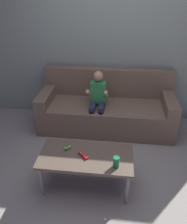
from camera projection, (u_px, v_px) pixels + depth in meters
The scene contains 8 objects.
ground_plane at pixel (104, 182), 2.77m from camera, with size 8.62×8.62×0.00m, color #9E998E.
wall_back at pixel (114, 43), 3.59m from camera, with size 4.31×0.05×2.50m, color gray.
couch at pixel (106, 109), 3.73m from camera, with size 2.07×0.80×0.88m.
person_seated_on_couch at pixel (98, 99), 3.46m from camera, with size 0.31×0.38×0.96m.
coffee_table at pixel (86, 158), 2.56m from camera, with size 1.02×0.52×0.44m.
game_remote_red_near_edge at pixel (83, 155), 2.52m from camera, with size 0.13×0.12×0.03m.
nunchuk_lime at pixel (67, 148), 2.62m from camera, with size 0.10×0.09×0.05m.
soda_can at pixel (116, 162), 2.35m from camera, with size 0.07×0.07×0.12m, color #1E7F47.
Camera 1 is at (0.11, -2.00, 2.10)m, focal length 37.31 mm.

